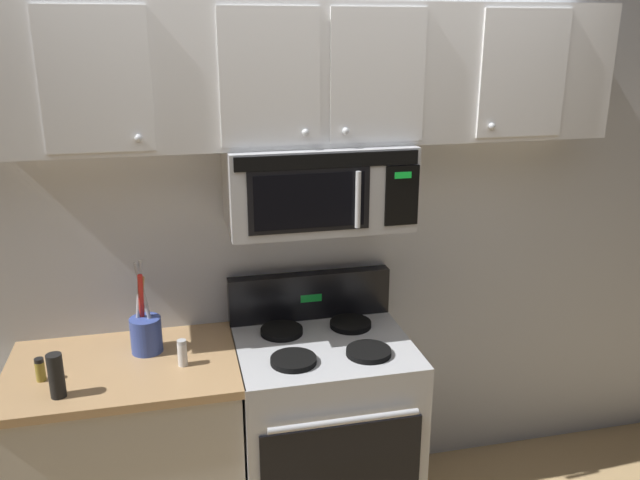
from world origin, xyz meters
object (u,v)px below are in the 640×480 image
object	(u,v)px
salt_shaker	(182,353)
pepper_mill	(56,376)
over_range_microwave	(317,185)
utensil_crock_blue	(146,330)
stove_range	(323,429)
spice_jar	(40,370)

from	to	relation	value
salt_shaker	pepper_mill	bearing A→B (deg)	-163.31
over_range_microwave	utensil_crock_blue	bearing A→B (deg)	-178.52
stove_range	over_range_microwave	xyz separation A→B (m)	(-0.00, 0.12, 1.11)
pepper_mill	spice_jar	world-z (taller)	pepper_mill
salt_shaker	stove_range	bearing A→B (deg)	5.88
stove_range	spice_jar	distance (m)	1.24
over_range_microwave	utensil_crock_blue	distance (m)	0.94
utensil_crock_blue	salt_shaker	distance (m)	0.22
stove_range	pepper_mill	bearing A→B (deg)	-169.35
salt_shaker	pepper_mill	size ratio (longest dim) A/B	0.65
utensil_crock_blue	spice_jar	bearing A→B (deg)	-158.30
pepper_mill	spice_jar	xyz separation A→B (m)	(-0.08, 0.14, -0.04)
pepper_mill	over_range_microwave	bearing A→B (deg)	16.61
pepper_mill	utensil_crock_blue	bearing A→B (deg)	43.43
over_range_microwave	spice_jar	size ratio (longest dim) A/B	8.05
salt_shaker	spice_jar	size ratio (longest dim) A/B	1.19
utensil_crock_blue	over_range_microwave	bearing A→B (deg)	1.48
over_range_microwave	pepper_mill	distance (m)	1.25
spice_jar	over_range_microwave	bearing A→B (deg)	8.81
salt_shaker	spice_jar	distance (m)	0.54
over_range_microwave	spice_jar	world-z (taller)	over_range_microwave
pepper_mill	salt_shaker	bearing A→B (deg)	16.69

